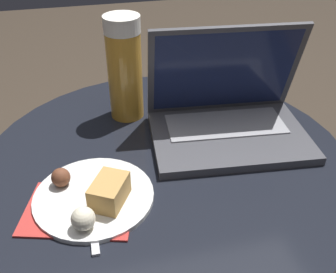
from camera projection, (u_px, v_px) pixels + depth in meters
table at (166, 207)px, 0.86m from camera, size 0.73×0.73×0.53m
napkin at (79, 210)px, 0.66m from camera, size 0.21×0.17×0.00m
laptop at (227, 114)px, 0.83m from camera, size 0.34×0.26×0.23m
beer_glass at (125, 68)px, 0.85m from camera, size 0.08×0.08×0.23m
snack_plate at (95, 196)px, 0.67m from camera, size 0.21×0.21×0.05m
fork at (91, 207)px, 0.66m from camera, size 0.02×0.18×0.00m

